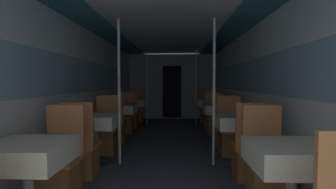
{
  "coord_description": "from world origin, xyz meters",
  "views": [
    {
      "loc": [
        0.15,
        -1.38,
        1.24
      ],
      "look_at": [
        0.03,
        2.55,
        1.05
      ],
      "focal_mm": 28.0,
      "sensor_mm": 36.0,
      "label": 1
    }
  ],
  "objects_px": {
    "chair_left_far_1": "(106,136)",
    "support_pole_right_1": "(214,92)",
    "chair_right_near_3": "(211,118)",
    "chair_right_far_2": "(215,121)",
    "dining_table_left_3": "(134,103)",
    "chair_left_far_0": "(60,171)",
    "support_pole_left_3": "(147,87)",
    "chair_left_near_3": "(131,117)",
    "dining_table_right_3": "(209,104)",
    "chair_right_near_1": "(249,156)",
    "chair_left_far_3": "(137,112)",
    "chair_left_far_2": "(126,121)",
    "dining_table_left_1": "(95,123)",
    "dining_table_right_0": "(292,159)",
    "dining_table_left_0": "(28,156)",
    "support_pole_right_3": "(196,87)",
    "chair_right_near_2": "(223,130)",
    "chair_right_far_1": "(230,137)",
    "chair_right_far_0": "(266,174)",
    "dining_table_right_2": "(219,110)",
    "dining_table_left_2": "(121,110)",
    "support_pole_left_1": "(119,92)",
    "chair_left_near_2": "(115,130)",
    "chair_right_far_3": "(206,113)",
    "dining_table_right_1": "(238,123)",
    "chair_left_near_1": "(82,155)"
  },
  "relations": [
    {
      "from": "chair_left_far_0",
      "to": "support_pole_left_1",
      "type": "xyz_separation_m",
      "value": [
        0.37,
        1.22,
        0.79
      ]
    },
    {
      "from": "chair_left_far_1",
      "to": "support_pole_right_1",
      "type": "distance_m",
      "value": 2.04
    },
    {
      "from": "chair_right_near_1",
      "to": "support_pole_right_1",
      "type": "bearing_deg",
      "value": 122.08
    },
    {
      "from": "dining_table_left_3",
      "to": "chair_right_far_3",
      "type": "distance_m",
      "value": 2.25
    },
    {
      "from": "dining_table_left_3",
      "to": "chair_left_far_0",
      "type": "bearing_deg",
      "value": -90.0
    },
    {
      "from": "chair_left_far_1",
      "to": "chair_right_near_2",
      "type": "height_order",
      "value": "same"
    },
    {
      "from": "chair_left_far_2",
      "to": "chair_left_near_3",
      "type": "xyz_separation_m",
      "value": [
        0.0,
        0.64,
        0.0
      ]
    },
    {
      "from": "support_pole_left_3",
      "to": "support_pole_right_3",
      "type": "bearing_deg",
      "value": 0.0
    },
    {
      "from": "dining_table_left_2",
      "to": "support_pole_left_1",
      "type": "bearing_deg",
      "value": -78.54
    },
    {
      "from": "dining_table_left_0",
      "to": "chair_right_near_1",
      "type": "relative_size",
      "value": 0.75
    },
    {
      "from": "chair_left_near_3",
      "to": "chair_right_far_1",
      "type": "relative_size",
      "value": 1.0
    },
    {
      "from": "chair_left_near_2",
      "to": "dining_table_right_0",
      "type": "bearing_deg",
      "value": -54.63
    },
    {
      "from": "chair_right_near_2",
      "to": "chair_right_far_3",
      "type": "bearing_deg",
      "value": 90.0
    },
    {
      "from": "dining_table_left_3",
      "to": "chair_right_near_1",
      "type": "xyz_separation_m",
      "value": [
        2.15,
        -4.19,
        -0.33
      ]
    },
    {
      "from": "dining_table_left_1",
      "to": "chair_left_far_1",
      "type": "bearing_deg",
      "value": 90.0
    },
    {
      "from": "chair_left_far_2",
      "to": "dining_table_right_0",
      "type": "bearing_deg",
      "value": 117.13
    },
    {
      "from": "chair_left_far_0",
      "to": "chair_right_far_2",
      "type": "height_order",
      "value": "same"
    },
    {
      "from": "chair_right_far_2",
      "to": "chair_left_near_2",
      "type": "bearing_deg",
      "value": 28.52
    },
    {
      "from": "chair_right_far_1",
      "to": "chair_left_near_1",
      "type": "bearing_deg",
      "value": 28.52
    },
    {
      "from": "chair_left_far_2",
      "to": "support_pole_left_3",
      "type": "height_order",
      "value": "support_pole_left_3"
    },
    {
      "from": "dining_table_left_0",
      "to": "chair_left_far_0",
      "type": "xyz_separation_m",
      "value": [
        -0.0,
        0.58,
        -0.33
      ]
    },
    {
      "from": "dining_table_left_1",
      "to": "chair_right_near_3",
      "type": "height_order",
      "value": "chair_right_near_3"
    },
    {
      "from": "chair_left_far_0",
      "to": "support_pole_right_1",
      "type": "xyz_separation_m",
      "value": [
        1.78,
        1.22,
        0.79
      ]
    },
    {
      "from": "chair_right_far_1",
      "to": "chair_right_near_3",
      "type": "distance_m",
      "value": 2.44
    },
    {
      "from": "chair_right_near_1",
      "to": "support_pole_right_1",
      "type": "distance_m",
      "value": 1.05
    },
    {
      "from": "chair_left_far_1",
      "to": "dining_table_right_2",
      "type": "xyz_separation_m",
      "value": [
        2.15,
        1.22,
        0.33
      ]
    },
    {
      "from": "chair_right_far_0",
      "to": "chair_right_far_1",
      "type": "height_order",
      "value": "same"
    },
    {
      "from": "chair_left_near_1",
      "to": "dining_table_right_1",
      "type": "height_order",
      "value": "chair_left_near_1"
    },
    {
      "from": "dining_table_left_0",
      "to": "chair_left_near_3",
      "type": "height_order",
      "value": "chair_left_near_3"
    },
    {
      "from": "dining_table_left_0",
      "to": "support_pole_right_3",
      "type": "bearing_deg",
      "value": 71.78
    },
    {
      "from": "chair_left_far_0",
      "to": "chair_left_far_3",
      "type": "relative_size",
      "value": 1.0
    },
    {
      "from": "chair_left_far_2",
      "to": "support_pole_right_1",
      "type": "xyz_separation_m",
      "value": [
        1.78,
        -2.39,
        0.79
      ]
    },
    {
      "from": "chair_left_near_3",
      "to": "chair_right_near_1",
      "type": "bearing_deg",
      "value": -59.24
    },
    {
      "from": "chair_right_far_1",
      "to": "chair_right_far_3",
      "type": "xyz_separation_m",
      "value": [
        0.0,
        3.61,
        0.0
      ]
    },
    {
      "from": "chair_left_far_0",
      "to": "dining_table_left_1",
      "type": "distance_m",
      "value": 1.27
    },
    {
      "from": "dining_table_left_3",
      "to": "chair_right_near_2",
      "type": "distance_m",
      "value": 3.23
    },
    {
      "from": "chair_left_far_0",
      "to": "dining_table_left_2",
      "type": "height_order",
      "value": "chair_left_far_0"
    },
    {
      "from": "chair_right_far_2",
      "to": "support_pole_right_3",
      "type": "height_order",
      "value": "support_pole_right_3"
    },
    {
      "from": "chair_right_near_3",
      "to": "chair_right_far_2",
      "type": "bearing_deg",
      "value": -90.0
    },
    {
      "from": "chair_right_near_2",
      "to": "dining_table_left_0",
      "type": "bearing_deg",
      "value": -125.37
    },
    {
      "from": "support_pole_left_3",
      "to": "chair_right_near_3",
      "type": "relative_size",
      "value": 2.2
    },
    {
      "from": "chair_right_far_2",
      "to": "dining_table_right_3",
      "type": "relative_size",
      "value": 1.33
    },
    {
      "from": "dining_table_left_1",
      "to": "chair_left_far_2",
      "type": "bearing_deg",
      "value": 90.0
    },
    {
      "from": "chair_left_far_0",
      "to": "chair_right_far_0",
      "type": "xyz_separation_m",
      "value": [
        2.15,
        0.0,
        0.0
      ]
    },
    {
      "from": "support_pole_right_1",
      "to": "chair_right_near_3",
      "type": "bearing_deg",
      "value": 83.1
    },
    {
      "from": "chair_left_near_3",
      "to": "dining_table_right_3",
      "type": "height_order",
      "value": "chair_left_near_3"
    },
    {
      "from": "chair_right_far_0",
      "to": "dining_table_right_2",
      "type": "distance_m",
      "value": 3.04
    },
    {
      "from": "chair_right_far_1",
      "to": "dining_table_right_2",
      "type": "bearing_deg",
      "value": -90.0
    },
    {
      "from": "dining_table_right_1",
      "to": "dining_table_left_3",
      "type": "bearing_deg",
      "value": 120.76
    },
    {
      "from": "chair_right_near_2",
      "to": "chair_right_far_1",
      "type": "bearing_deg",
      "value": -90.0
    }
  ]
}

